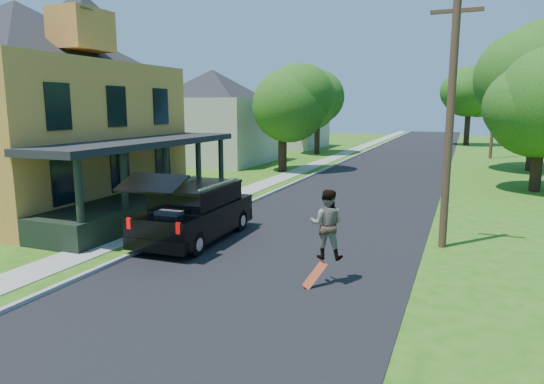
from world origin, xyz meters
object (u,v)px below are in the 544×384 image
at_px(utility_pole_near, 450,120).
at_px(black_suv, 195,212).
at_px(tree_right_near, 542,95).
at_px(skateboarder, 327,224).

bearing_deg(utility_pole_near, black_suv, -162.14).
bearing_deg(utility_pole_near, tree_right_near, 74.45).
bearing_deg(tree_right_near, skateboarder, -110.81).
relative_size(skateboarder, utility_pole_near, 0.23).
distance_m(tree_right_near, utility_pole_near, 13.29).
xyz_separation_m(skateboarder, tree_right_near, (6.52, 17.15, 3.46)).
bearing_deg(black_suv, skateboarder, -25.61).
bearing_deg(black_suv, utility_pole_near, 14.45).
relative_size(skateboarder, tree_right_near, 0.22).
relative_size(black_suv, skateboarder, 3.10).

